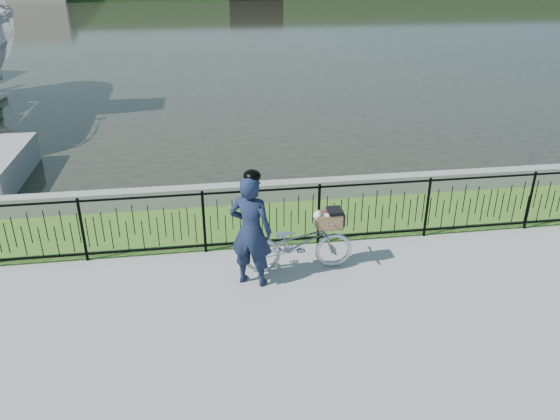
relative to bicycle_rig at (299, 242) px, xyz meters
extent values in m
plane|color=gray|center=(-0.50, -0.81, -0.49)|extent=(120.00, 120.00, 0.00)
cube|color=#3B641F|center=(-0.50, 1.79, -0.48)|extent=(60.00, 2.00, 0.01)
plane|color=black|center=(-0.50, 32.19, -0.49)|extent=(120.00, 120.00, 0.00)
cube|color=gray|center=(-0.50, 2.79, -0.29)|extent=(60.00, 0.30, 0.40)
imported|color=silver|center=(-0.01, 0.00, -0.01)|extent=(1.81, 0.63, 0.95)
cube|color=black|center=(0.49, 0.00, 0.25)|extent=(0.38, 0.18, 0.02)
cube|color=olive|center=(0.49, 0.00, 0.25)|extent=(0.42, 0.27, 0.01)
cube|color=olive|center=(0.49, 0.13, 0.37)|extent=(0.42, 0.01, 0.25)
cube|color=olive|center=(0.49, -0.13, 0.37)|extent=(0.42, 0.01, 0.25)
cube|color=olive|center=(0.69, 0.00, 0.37)|extent=(0.02, 0.27, 0.25)
cube|color=olive|center=(0.29, 0.00, 0.37)|extent=(0.01, 0.27, 0.25)
cube|color=black|center=(0.58, 0.00, 0.53)|extent=(0.23, 0.29, 0.06)
cube|color=black|center=(0.71, 0.00, 0.40)|extent=(0.02, 0.29, 0.20)
ellipsoid|color=silver|center=(0.47, 0.00, 0.38)|extent=(0.31, 0.22, 0.20)
sphere|color=silver|center=(0.30, -0.02, 0.48)|extent=(0.15, 0.15, 0.15)
sphere|color=silver|center=(0.25, -0.04, 0.45)|extent=(0.07, 0.07, 0.07)
sphere|color=black|center=(0.23, -0.05, 0.44)|extent=(0.02, 0.02, 0.02)
cone|color=#9B6240|center=(0.30, 0.04, 0.54)|extent=(0.06, 0.08, 0.08)
cone|color=#9B6240|center=(0.32, -0.06, 0.54)|extent=(0.06, 0.08, 0.08)
imported|color=#131C35|center=(-0.80, -0.30, 0.43)|extent=(0.79, 0.67, 1.82)
ellipsoid|color=black|center=(-0.80, -0.30, 1.32)|extent=(0.26, 0.29, 0.18)
camera|label=1|loc=(-1.45, -7.63, 4.25)|focal=35.00mm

